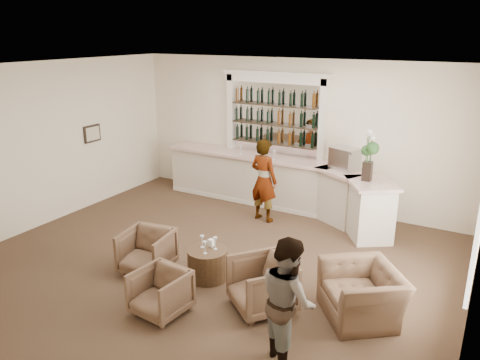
% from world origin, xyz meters
% --- Properties ---
extents(ground, '(8.00, 8.00, 0.00)m').
position_xyz_m(ground, '(0.00, 0.00, 0.00)').
color(ground, brown).
rests_on(ground, ground).
extents(room_shell, '(8.04, 7.02, 3.32)m').
position_xyz_m(room_shell, '(0.16, 0.71, 2.34)').
color(room_shell, '#F6E8CC').
rests_on(room_shell, ground).
extents(bar_counter, '(5.72, 1.80, 1.14)m').
position_xyz_m(bar_counter, '(-0.16, 3.00, 0.57)').
color(bar_counter, silver).
rests_on(bar_counter, ground).
extents(back_bar_alcove, '(2.64, 0.25, 3.00)m').
position_xyz_m(back_bar_alcove, '(-0.50, 3.41, 2.03)').
color(back_bar_alcove, white).
rests_on(back_bar_alcove, ground).
extents(cocktail_table, '(0.66, 0.66, 0.50)m').
position_xyz_m(cocktail_table, '(0.21, -0.47, 0.25)').
color(cocktail_table, brown).
rests_on(cocktail_table, ground).
extents(sommelier, '(0.71, 0.54, 1.77)m').
position_xyz_m(sommelier, '(-0.13, 2.18, 0.88)').
color(sommelier, gray).
rests_on(sommelier, ground).
extents(guest, '(0.99, 0.98, 1.61)m').
position_xyz_m(guest, '(2.12, -1.63, 0.80)').
color(guest, gray).
rests_on(guest, ground).
extents(armchair_left, '(0.88, 0.90, 0.72)m').
position_xyz_m(armchair_left, '(-0.80, -0.78, 0.36)').
color(armchair_left, brown).
rests_on(armchair_left, ground).
extents(armchair_center, '(0.77, 0.79, 0.66)m').
position_xyz_m(armchair_center, '(0.18, -1.64, 0.33)').
color(armchair_center, brown).
rests_on(armchair_center, ground).
extents(armchair_right, '(1.17, 1.17, 0.77)m').
position_xyz_m(armchair_right, '(1.38, -0.83, 0.39)').
color(armchair_right, brown).
rests_on(armchair_right, ground).
extents(armchair_far, '(1.45, 1.47, 0.72)m').
position_xyz_m(armchair_far, '(2.67, -0.31, 0.36)').
color(armchair_far, brown).
rests_on(armchair_far, ground).
extents(espresso_machine, '(0.64, 0.59, 0.46)m').
position_xyz_m(espresso_machine, '(1.33, 2.94, 1.37)').
color(espresso_machine, '#ABABB0').
rests_on(espresso_machine, bar_counter).
extents(flower_vase, '(0.26, 0.26, 0.97)m').
position_xyz_m(flower_vase, '(1.94, 2.42, 1.69)').
color(flower_vase, black).
rests_on(flower_vase, bar_counter).
extents(wine_glass_bar_left, '(0.07, 0.07, 0.21)m').
position_xyz_m(wine_glass_bar_left, '(-1.11, 2.95, 1.25)').
color(wine_glass_bar_left, white).
rests_on(wine_glass_bar_left, bar_counter).
extents(wine_glass_bar_right, '(0.07, 0.07, 0.21)m').
position_xyz_m(wine_glass_bar_right, '(-0.27, 2.95, 1.25)').
color(wine_glass_bar_right, white).
rests_on(wine_glass_bar_right, bar_counter).
extents(wine_glass_tbl_a, '(0.07, 0.07, 0.21)m').
position_xyz_m(wine_glass_tbl_a, '(0.09, -0.44, 0.60)').
color(wine_glass_tbl_a, white).
rests_on(wine_glass_tbl_a, cocktail_table).
extents(wine_glass_tbl_b, '(0.07, 0.07, 0.21)m').
position_xyz_m(wine_glass_tbl_b, '(0.31, -0.39, 0.60)').
color(wine_glass_tbl_b, white).
rests_on(wine_glass_tbl_b, cocktail_table).
extents(wine_glass_tbl_c, '(0.07, 0.07, 0.21)m').
position_xyz_m(wine_glass_tbl_c, '(0.25, -0.60, 0.60)').
color(wine_glass_tbl_c, white).
rests_on(wine_glass_tbl_c, cocktail_table).
extents(napkin_holder, '(0.08, 0.08, 0.12)m').
position_xyz_m(napkin_holder, '(0.19, -0.33, 0.56)').
color(napkin_holder, white).
rests_on(napkin_holder, cocktail_table).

